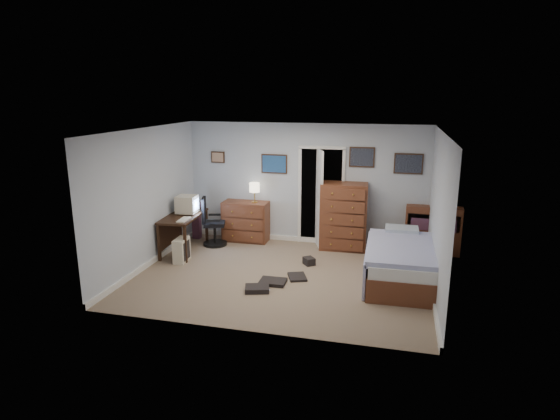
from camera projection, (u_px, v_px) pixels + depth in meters
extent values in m
cube|color=#826D5A|center=(282.00, 276.00, 8.13)|extent=(5.00, 4.00, 0.02)
cube|color=black|center=(183.00, 216.00, 9.21)|extent=(0.69, 1.34, 0.04)
cube|color=black|center=(159.00, 243.00, 8.76)|extent=(0.05, 0.05, 0.71)
cube|color=black|center=(185.00, 244.00, 8.68)|extent=(0.05, 0.05, 0.71)
cube|color=black|center=(183.00, 225.00, 9.93)|extent=(0.05, 0.05, 0.71)
cube|color=black|center=(207.00, 227.00, 9.84)|extent=(0.05, 0.05, 0.71)
cube|color=black|center=(171.00, 231.00, 9.34)|extent=(0.11, 1.20, 0.50)
cube|color=beige|center=(187.00, 204.00, 9.30)|extent=(0.40, 0.38, 0.34)
cube|color=#8CB2F2|center=(196.00, 204.00, 9.26)|extent=(0.03, 0.28, 0.22)
cube|color=beige|center=(187.00, 213.00, 9.34)|extent=(0.27, 0.27, 0.02)
cube|color=beige|center=(184.00, 220.00, 8.83)|extent=(0.18, 0.41, 0.02)
cube|color=beige|center=(182.00, 250.00, 8.77)|extent=(0.23, 0.43, 0.45)
cube|color=black|center=(187.00, 250.00, 8.75)|extent=(0.03, 0.30, 0.35)
cylinder|color=black|center=(215.00, 244.00, 9.77)|extent=(0.61, 0.61, 0.06)
cylinder|color=black|center=(215.00, 234.00, 9.72)|extent=(0.07, 0.07, 0.38)
cube|color=black|center=(215.00, 224.00, 9.66)|extent=(0.52, 0.52, 0.08)
cube|color=black|center=(204.00, 210.00, 9.58)|extent=(0.16, 0.38, 0.52)
cube|color=black|center=(213.00, 220.00, 9.41)|extent=(0.28, 0.13, 0.04)
cube|color=black|center=(215.00, 215.00, 9.85)|extent=(0.28, 0.13, 0.04)
cube|color=maroon|center=(197.00, 220.00, 10.15)|extent=(0.17, 0.17, 0.80)
cube|color=brown|center=(246.00, 221.00, 9.98)|extent=(0.96, 0.49, 0.85)
cylinder|color=gold|center=(255.00, 202.00, 9.83)|extent=(0.13, 0.13, 0.02)
cylinder|color=gold|center=(255.00, 196.00, 9.80)|extent=(0.03, 0.03, 0.26)
cylinder|color=beige|center=(254.00, 187.00, 9.75)|extent=(0.22, 0.22, 0.19)
cube|color=black|center=(323.00, 194.00, 9.97)|extent=(0.90, 0.60, 2.00)
cube|color=white|center=(300.00, 196.00, 9.76)|extent=(0.06, 0.05, 2.00)
cube|color=white|center=(343.00, 198.00, 9.55)|extent=(0.06, 0.05, 2.00)
cube|color=white|center=(322.00, 147.00, 9.41)|extent=(0.96, 0.05, 0.06)
cube|color=white|center=(318.00, 198.00, 9.57)|extent=(0.31, 0.77, 2.00)
sphere|color=gold|center=(332.00, 200.00, 9.35)|extent=(0.06, 0.06, 0.06)
cube|color=brown|center=(344.00, 216.00, 9.41)|extent=(0.95, 0.59, 1.35)
cube|color=brown|center=(433.00, 230.00, 9.17)|extent=(1.07, 0.33, 0.95)
cube|color=black|center=(434.00, 222.00, 9.05)|extent=(0.98, 0.16, 0.32)
cube|color=maroon|center=(433.00, 224.00, 9.06)|extent=(0.85, 0.18, 0.23)
cube|color=brown|center=(401.00, 269.00, 7.91)|extent=(1.10, 2.15, 0.37)
cube|color=white|center=(402.00, 253.00, 7.84)|extent=(1.06, 2.11, 0.19)
cube|color=#656ABC|center=(403.00, 249.00, 7.71)|extent=(1.16, 1.83, 0.11)
cube|color=#656ABC|center=(367.00, 263.00, 7.91)|extent=(0.07, 1.82, 0.58)
cube|color=#657EA2|center=(402.00, 231.00, 8.56)|extent=(0.59, 0.41, 0.14)
cube|color=#331E11|center=(218.00, 157.00, 10.01)|extent=(0.30, 0.03, 0.24)
cube|color=#A06557|center=(218.00, 157.00, 9.99)|extent=(0.25, 0.01, 0.19)
cube|color=#331E11|center=(274.00, 164.00, 9.74)|extent=(0.55, 0.03, 0.40)
cube|color=navy|center=(274.00, 164.00, 9.72)|extent=(0.50, 0.01, 0.35)
cube|color=#331E11|center=(362.00, 157.00, 9.27)|extent=(0.50, 0.03, 0.40)
cube|color=black|center=(362.00, 157.00, 9.25)|extent=(0.45, 0.01, 0.35)
cube|color=#331E11|center=(408.00, 164.00, 9.08)|extent=(0.55, 0.03, 0.40)
cube|color=black|center=(408.00, 164.00, 9.07)|extent=(0.50, 0.01, 0.35)
cube|color=black|center=(273.00, 282.00, 7.79)|extent=(0.44, 0.34, 0.06)
cube|color=black|center=(257.00, 289.00, 7.50)|extent=(0.45, 0.39, 0.08)
cube|color=black|center=(309.00, 261.00, 8.64)|extent=(0.27, 0.27, 0.13)
cube|color=black|center=(297.00, 277.00, 8.03)|extent=(0.41, 0.46, 0.04)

